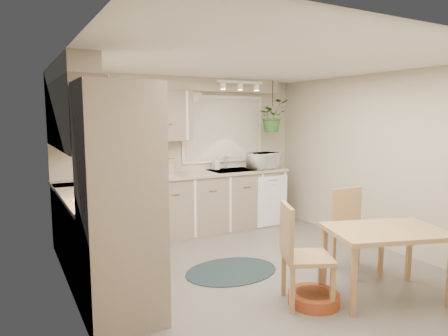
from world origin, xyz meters
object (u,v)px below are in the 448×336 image
at_px(chair_back, 358,232).
at_px(dining_table, 384,263).
at_px(pet_bed, 314,298).
at_px(microwave, 263,159).
at_px(chair_left, 308,255).
at_px(braided_rug, 231,271).

bearing_deg(chair_back, dining_table, 71.21).
height_order(pet_bed, microwave, microwave).
distance_m(chair_left, chair_back, 1.08).
bearing_deg(microwave, chair_left, -127.00).
xyz_separation_m(dining_table, braided_rug, (-1.01, 1.31, -0.35)).
height_order(chair_left, chair_back, chair_left).
relative_size(chair_left, braided_rug, 0.88).
bearing_deg(chair_back, pet_bed, 25.28).
xyz_separation_m(dining_table, pet_bed, (-0.72, 0.21, -0.29)).
xyz_separation_m(dining_table, chair_left, (-0.78, 0.26, 0.14)).
relative_size(pet_bed, microwave, 1.03).
bearing_deg(pet_bed, chair_back, 20.62).
bearing_deg(braided_rug, chair_back, -29.84).
height_order(dining_table, microwave, microwave).
distance_m(dining_table, chair_left, 0.83).
relative_size(dining_table, pet_bed, 2.25).
distance_m(chair_left, microwave, 2.97).
distance_m(braided_rug, microwave, 2.44).
distance_m(chair_back, pet_bed, 1.13).
xyz_separation_m(chair_left, chair_back, (1.03, 0.32, -0.01)).
distance_m(dining_table, chair_back, 0.65).
relative_size(dining_table, microwave, 2.31).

